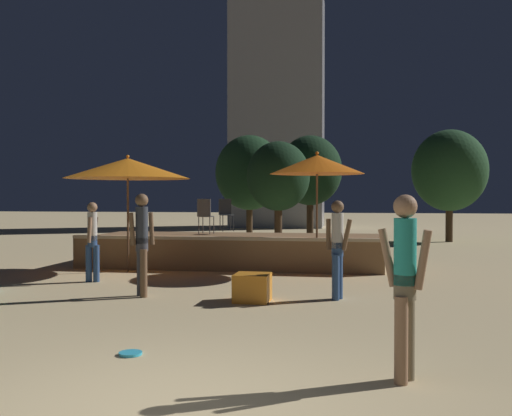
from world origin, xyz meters
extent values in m
plane|color=#D1B784|center=(0.00, 0.00, 0.00)|extent=(120.00, 120.00, 0.00)
cube|color=olive|center=(-1.42, 10.31, 0.38)|extent=(7.58, 3.04, 0.75)
cube|color=#CCB793|center=(-1.42, 8.83, 0.79)|extent=(7.58, 0.12, 0.08)
cylinder|color=brown|center=(0.82, 8.87, 1.16)|extent=(0.05, 0.05, 2.32)
cone|color=orange|center=(0.82, 8.87, 2.54)|extent=(2.20, 2.20, 0.44)
sphere|color=orange|center=(0.82, 8.87, 2.80)|extent=(0.08, 0.08, 0.08)
cylinder|color=brown|center=(-3.66, 8.50, 1.11)|extent=(0.05, 0.05, 2.22)
cone|color=orange|center=(-3.66, 8.50, 2.47)|extent=(2.97, 2.97, 0.49)
sphere|color=orange|center=(-3.66, 8.50, 2.75)|extent=(0.08, 0.08, 0.08)
cube|color=orange|center=(-0.08, 5.10, 0.24)|extent=(0.61, 0.61, 0.47)
cylinder|color=#2D4C7F|center=(1.32, 5.44, 0.40)|extent=(0.13, 0.13, 0.80)
cylinder|color=#2D4C7F|center=(1.38, 5.60, 0.40)|extent=(0.13, 0.13, 0.80)
cylinder|color=#2D4C7F|center=(1.35, 5.52, 0.88)|extent=(0.21, 0.21, 0.24)
cylinder|color=beige|center=(1.35, 5.52, 1.20)|extent=(0.21, 0.21, 0.61)
cylinder|color=brown|center=(1.51, 5.46, 1.13)|extent=(0.21, 0.14, 0.55)
cylinder|color=brown|center=(1.19, 5.58, 1.13)|extent=(0.10, 0.10, 0.54)
sphere|color=brown|center=(1.35, 5.52, 1.61)|extent=(0.22, 0.22, 0.22)
cylinder|color=#3F3F47|center=(-2.16, 5.34, 0.43)|extent=(0.13, 0.13, 0.85)
cylinder|color=brown|center=(-2.05, 5.20, 0.43)|extent=(0.13, 0.13, 0.85)
cylinder|color=#3F3F47|center=(-2.11, 5.27, 0.93)|extent=(0.22, 0.22, 0.24)
cylinder|color=#333842|center=(-2.11, 5.27, 1.28)|extent=(0.22, 0.22, 0.65)
cylinder|color=brown|center=(-2.25, 5.15, 1.21)|extent=(0.14, 0.14, 0.59)
cylinder|color=brown|center=(-1.97, 5.38, 1.21)|extent=(0.14, 0.13, 0.59)
sphere|color=brown|center=(-2.11, 5.27, 1.73)|extent=(0.23, 0.23, 0.23)
cylinder|color=#2D4C7F|center=(-3.85, 6.79, 0.39)|extent=(0.13, 0.13, 0.77)
cylinder|color=#2D4C7F|center=(-3.68, 6.81, 0.39)|extent=(0.13, 0.13, 0.77)
cylinder|color=#2D4C7F|center=(-3.77, 6.80, 0.85)|extent=(0.20, 0.20, 0.24)
cylinder|color=beige|center=(-3.77, 6.80, 1.17)|extent=(0.20, 0.20, 0.59)
cylinder|color=#997051|center=(-3.75, 6.64, 1.10)|extent=(0.09, 0.16, 0.53)
cylinder|color=#997051|center=(-3.78, 6.96, 1.10)|extent=(0.10, 0.23, 0.53)
sphere|color=#997051|center=(-3.77, 6.80, 1.57)|extent=(0.21, 0.21, 0.21)
cylinder|color=#72664C|center=(2.10, 1.25, 0.42)|extent=(0.13, 0.13, 0.84)
cylinder|color=#997051|center=(2.02, 1.09, 0.42)|extent=(0.13, 0.13, 0.84)
cylinder|color=#72664C|center=(2.06, 1.17, 0.92)|extent=(0.22, 0.22, 0.24)
cylinder|color=teal|center=(2.06, 1.17, 1.26)|extent=(0.22, 0.22, 0.64)
cylinder|color=#997051|center=(1.91, 1.25, 1.19)|extent=(0.22, 0.16, 0.57)
cylinder|color=#997051|center=(2.22, 1.09, 1.19)|extent=(0.19, 0.15, 0.58)
sphere|color=#997051|center=(2.06, 1.17, 1.69)|extent=(0.23, 0.23, 0.23)
cylinder|color=#2D3338|center=(-1.86, 10.89, 1.06)|extent=(0.02, 0.02, 0.45)
cylinder|color=#2D3338|center=(-1.60, 11.03, 1.06)|extent=(0.02, 0.02, 0.45)
cylinder|color=#2D3338|center=(-2.00, 11.16, 1.06)|extent=(0.02, 0.02, 0.45)
cylinder|color=#2D3338|center=(-1.74, 11.30, 1.06)|extent=(0.02, 0.02, 0.45)
cylinder|color=#2D3338|center=(-1.80, 11.10, 1.28)|extent=(0.40, 0.40, 0.02)
cube|color=#2D3338|center=(-1.88, 11.25, 1.51)|extent=(0.33, 0.19, 0.45)
cylinder|color=#47474C|center=(-1.90, 9.95, 1.06)|extent=(0.02, 0.02, 0.45)
cylinder|color=#47474C|center=(-2.19, 9.98, 1.06)|extent=(0.02, 0.02, 0.45)
cylinder|color=#47474C|center=(-1.93, 9.65, 1.06)|extent=(0.02, 0.02, 0.45)
cylinder|color=#47474C|center=(-2.23, 9.69, 1.06)|extent=(0.02, 0.02, 0.45)
cylinder|color=#47474C|center=(-2.06, 9.82, 1.28)|extent=(0.40, 0.40, 0.02)
cube|color=#47474C|center=(-2.08, 9.65, 1.51)|extent=(0.36, 0.07, 0.45)
cylinder|color=#33B2D8|center=(-0.90, 1.64, 0.02)|extent=(0.26, 0.26, 0.03)
cylinder|color=#3D2B1C|center=(5.53, 19.07, 0.76)|extent=(0.28, 0.28, 1.52)
ellipsoid|color=#1E4223|center=(5.53, 19.07, 2.84)|extent=(2.94, 2.94, 3.23)
cylinder|color=#3D2B1C|center=(-0.92, 15.88, 0.76)|extent=(0.28, 0.28, 1.51)
ellipsoid|color=black|center=(-0.92, 15.88, 2.53)|extent=(2.27, 2.27, 2.50)
cylinder|color=#3D2B1C|center=(0.04, 18.68, 0.85)|extent=(0.28, 0.28, 1.70)
ellipsoid|color=black|center=(0.04, 18.68, 2.86)|extent=(2.57, 2.57, 2.83)
cylinder|color=#3D2B1C|center=(-2.75, 20.43, 0.75)|extent=(0.28, 0.28, 1.50)
ellipsoid|color=#19381E|center=(-2.75, 20.43, 2.86)|extent=(3.01, 3.01, 3.32)
cube|color=gray|center=(-2.57, 29.33, 6.82)|extent=(5.42, 3.33, 13.64)
camera|label=1|loc=(1.51, -4.45, 1.78)|focal=40.00mm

